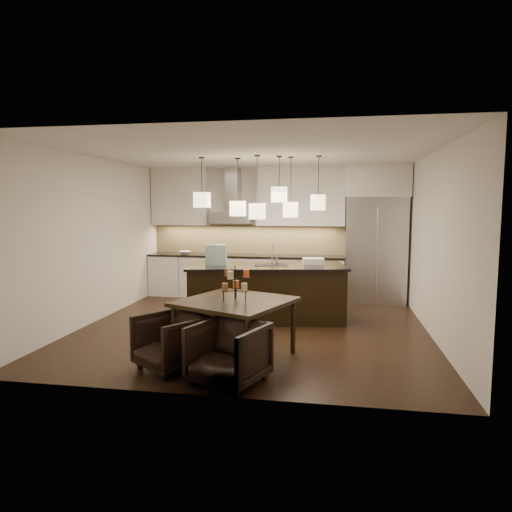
% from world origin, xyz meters
% --- Properties ---
extents(floor, '(5.50, 5.50, 0.02)m').
position_xyz_m(floor, '(0.00, 0.00, -0.01)').
color(floor, black).
rests_on(floor, ground).
extents(ceiling, '(5.50, 5.50, 0.02)m').
position_xyz_m(ceiling, '(0.00, 0.00, 2.81)').
color(ceiling, white).
rests_on(ceiling, wall_back).
extents(wall_back, '(5.50, 0.02, 2.80)m').
position_xyz_m(wall_back, '(0.00, 2.76, 1.40)').
color(wall_back, silver).
rests_on(wall_back, ground).
extents(wall_front, '(5.50, 0.02, 2.80)m').
position_xyz_m(wall_front, '(0.00, -2.76, 1.40)').
color(wall_front, silver).
rests_on(wall_front, ground).
extents(wall_left, '(0.02, 5.50, 2.80)m').
position_xyz_m(wall_left, '(-2.76, 0.00, 1.40)').
color(wall_left, silver).
rests_on(wall_left, ground).
extents(wall_right, '(0.02, 5.50, 2.80)m').
position_xyz_m(wall_right, '(2.76, 0.00, 1.40)').
color(wall_right, silver).
rests_on(wall_right, ground).
extents(refrigerator, '(1.20, 0.72, 2.15)m').
position_xyz_m(refrigerator, '(2.10, 2.38, 1.07)').
color(refrigerator, '#B7B7BA').
rests_on(refrigerator, floor).
extents(fridge_panel, '(1.26, 0.72, 0.65)m').
position_xyz_m(fridge_panel, '(2.10, 2.38, 2.47)').
color(fridge_panel, silver).
rests_on(fridge_panel, refrigerator).
extents(lower_cabinets, '(4.21, 0.62, 0.88)m').
position_xyz_m(lower_cabinets, '(-0.62, 2.43, 0.44)').
color(lower_cabinets, silver).
rests_on(lower_cabinets, floor).
extents(countertop, '(4.21, 0.66, 0.04)m').
position_xyz_m(countertop, '(-0.62, 2.43, 0.90)').
color(countertop, black).
rests_on(countertop, lower_cabinets).
extents(backsplash, '(4.21, 0.02, 0.63)m').
position_xyz_m(backsplash, '(-0.62, 2.73, 1.24)').
color(backsplash, '#CCBE82').
rests_on(backsplash, countertop).
extents(upper_cab_left, '(1.25, 0.35, 1.25)m').
position_xyz_m(upper_cab_left, '(-2.10, 2.57, 2.17)').
color(upper_cab_left, silver).
rests_on(upper_cab_left, wall_back).
extents(upper_cab_right, '(1.85, 0.35, 1.25)m').
position_xyz_m(upper_cab_right, '(0.55, 2.57, 2.17)').
color(upper_cab_right, silver).
rests_on(upper_cab_right, wall_back).
extents(hood_canopy, '(0.90, 0.52, 0.24)m').
position_xyz_m(hood_canopy, '(-0.93, 2.48, 1.72)').
color(hood_canopy, '#B7B7BA').
rests_on(hood_canopy, wall_back).
extents(hood_chimney, '(0.30, 0.28, 0.96)m').
position_xyz_m(hood_chimney, '(-0.93, 2.59, 2.32)').
color(hood_chimney, '#B7B7BA').
rests_on(hood_chimney, hood_canopy).
extents(fruit_bowl, '(0.34, 0.34, 0.06)m').
position_xyz_m(fruit_bowl, '(-1.97, 2.38, 0.95)').
color(fruit_bowl, silver).
rests_on(fruit_bowl, countertop).
extents(island_body, '(2.75, 1.48, 0.92)m').
position_xyz_m(island_body, '(0.12, 0.55, 0.46)').
color(island_body, black).
rests_on(island_body, floor).
extents(island_top, '(2.85, 1.58, 0.04)m').
position_xyz_m(island_top, '(0.12, 0.55, 0.94)').
color(island_top, black).
rests_on(island_top, island_body).
extents(faucet, '(0.15, 0.26, 0.40)m').
position_xyz_m(faucet, '(0.21, 0.67, 1.16)').
color(faucet, silver).
rests_on(faucet, island_top).
extents(tote_bag, '(0.38, 0.25, 0.35)m').
position_xyz_m(tote_bag, '(-0.73, 0.38, 1.14)').
color(tote_bag, '#21563D').
rests_on(tote_bag, island_top).
extents(food_container, '(0.39, 0.31, 0.10)m').
position_xyz_m(food_container, '(0.92, 0.79, 1.01)').
color(food_container, silver).
rests_on(food_container, island_top).
extents(dining_table, '(1.66, 1.66, 0.76)m').
position_xyz_m(dining_table, '(0.02, -1.51, 0.38)').
color(dining_table, black).
rests_on(dining_table, floor).
extents(candelabra, '(0.48, 0.48, 0.45)m').
position_xyz_m(candelabra, '(0.02, -1.51, 0.99)').
color(candelabra, black).
rests_on(candelabra, dining_table).
extents(candle_a, '(0.10, 0.10, 0.10)m').
position_xyz_m(candle_a, '(0.15, -1.56, 0.95)').
color(candle_a, beige).
rests_on(candle_a, candelabra).
extents(candle_b, '(0.10, 0.10, 0.10)m').
position_xyz_m(candle_b, '(0.00, -1.37, 0.95)').
color(candle_b, '#CD5D2C').
rests_on(candle_b, candelabra).
extents(candle_c, '(0.10, 0.10, 0.10)m').
position_xyz_m(candle_c, '(-0.09, -1.59, 0.95)').
color(candle_c, brown).
rests_on(candle_c, candelabra).
extents(candle_d, '(0.10, 0.10, 0.10)m').
position_xyz_m(candle_d, '(0.16, -1.46, 1.11)').
color(candle_d, '#CD5D2C').
rests_on(candle_d, candelabra).
extents(candle_e, '(0.10, 0.10, 0.10)m').
position_xyz_m(candle_e, '(-0.09, -1.44, 1.11)').
color(candle_e, brown).
rests_on(candle_e, candelabra).
extents(candle_f, '(0.10, 0.10, 0.10)m').
position_xyz_m(candle_f, '(-0.01, -1.64, 1.11)').
color(candle_f, beige).
rests_on(candle_f, candelabra).
extents(armchair_left, '(1.01, 1.02, 0.67)m').
position_xyz_m(armchair_left, '(-0.66, -2.05, 0.34)').
color(armchair_left, black).
rests_on(armchair_left, floor).
extents(armchair_right, '(0.96, 0.97, 0.69)m').
position_xyz_m(armchair_right, '(0.13, -2.38, 0.34)').
color(armchair_right, black).
rests_on(armchair_right, floor).
extents(pendant_a, '(0.24, 0.24, 0.26)m').
position_xyz_m(pendant_a, '(-0.98, 0.45, 2.07)').
color(pendant_a, beige).
rests_on(pendant_a, ceiling).
extents(pendant_b, '(0.24, 0.24, 0.26)m').
position_xyz_m(pendant_b, '(-0.41, 0.68, 1.93)').
color(pendant_b, beige).
rests_on(pendant_b, ceiling).
extents(pendant_c, '(0.24, 0.24, 0.26)m').
position_xyz_m(pendant_c, '(0.35, 0.47, 2.16)').
color(pendant_c, beige).
rests_on(pendant_c, ceiling).
extents(pendant_d, '(0.24, 0.24, 0.26)m').
position_xyz_m(pendant_d, '(0.52, 0.65, 1.91)').
color(pendant_d, beige).
rests_on(pendant_d, ceiling).
extents(pendant_e, '(0.24, 0.24, 0.26)m').
position_xyz_m(pendant_e, '(0.99, 0.54, 2.03)').
color(pendant_e, beige).
rests_on(pendant_e, ceiling).
extents(pendant_f, '(0.24, 0.24, 0.26)m').
position_xyz_m(pendant_f, '(0.00, 0.30, 1.88)').
color(pendant_f, beige).
rests_on(pendant_f, ceiling).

